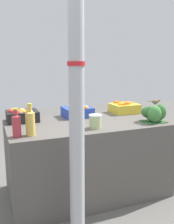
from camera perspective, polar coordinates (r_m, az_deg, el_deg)
The scene contains 11 objects.
ground_plane at distance 2.78m, azimuth 0.00°, elevation -17.54°, with size 10.00×10.00×0.00m, color #605E59.
market_table at distance 2.62m, azimuth 0.00°, elevation -10.29°, with size 1.57×0.85×0.75m, color #56514C.
support_pole at distance 1.73m, azimuth -2.46°, elevation 7.06°, with size 0.12×0.12×2.42m.
apple_crate at distance 2.59m, azimuth -14.74°, elevation -0.70°, with size 0.31×0.26×0.14m.
orange_crate at distance 2.72m, azimuth -2.25°, elevation 0.21°, with size 0.31×0.26×0.14m.
carrot_crate at distance 2.97m, azimuth 8.53°, elevation 0.93°, with size 0.31×0.26×0.14m.
broccoli_pile at distance 2.56m, azimuth 15.09°, elevation -0.28°, with size 0.23×0.22×0.18m.
juice_bottle_ruby at distance 2.06m, azimuth -15.81°, elevation -2.85°, with size 0.07×0.07×0.23m.
juice_bottle_golden at distance 2.07m, azimuth -12.83°, elevation -2.27°, with size 0.08×0.08×0.26m.
pickle_jar at distance 2.25m, azimuth 1.90°, elevation -2.16°, with size 0.12×0.12×0.12m.
sparrow_bird at distance 2.56m, azimuth 15.42°, elevation 2.36°, with size 0.13×0.05×0.05m.
Camera 1 is at (-0.90, -2.26, 1.34)m, focal length 40.00 mm.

